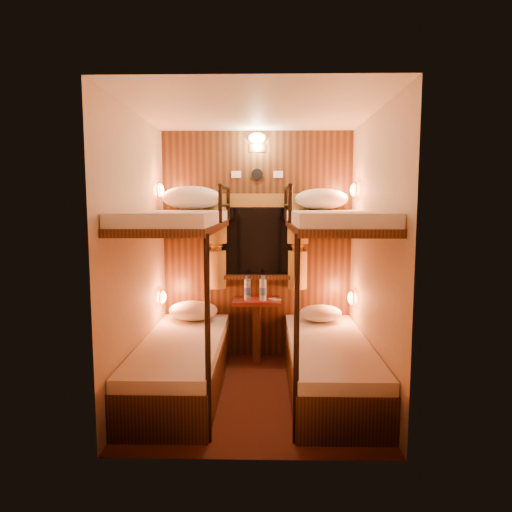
{
  "coord_description": "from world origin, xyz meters",
  "views": [
    {
      "loc": [
        0.09,
        -3.82,
        1.64
      ],
      "look_at": [
        0.01,
        0.15,
        1.19
      ],
      "focal_mm": 32.0,
      "sensor_mm": 36.0,
      "label": 1
    }
  ],
  "objects_px": {
    "bottle_left": "(248,290)",
    "table": "(257,322)",
    "bottle_right": "(263,290)",
    "bunk_right": "(329,329)",
    "bunk_left": "(181,328)"
  },
  "relations": [
    {
      "from": "bunk_right",
      "to": "table",
      "type": "xyz_separation_m",
      "value": [
        -0.65,
        0.78,
        -0.14
      ]
    },
    {
      "from": "bunk_right",
      "to": "bunk_left",
      "type": "bearing_deg",
      "value": 180.0
    },
    {
      "from": "bunk_right",
      "to": "bottle_right",
      "type": "distance_m",
      "value": 0.95
    },
    {
      "from": "bunk_left",
      "to": "bunk_right",
      "type": "relative_size",
      "value": 1.0
    },
    {
      "from": "bunk_left",
      "to": "bottle_left",
      "type": "bearing_deg",
      "value": 53.0
    },
    {
      "from": "bunk_left",
      "to": "table",
      "type": "xyz_separation_m",
      "value": [
        0.65,
        0.78,
        -0.14
      ]
    },
    {
      "from": "bunk_left",
      "to": "bottle_left",
      "type": "height_order",
      "value": "bunk_left"
    },
    {
      "from": "bunk_right",
      "to": "bottle_left",
      "type": "height_order",
      "value": "bunk_right"
    },
    {
      "from": "bottle_left",
      "to": "table",
      "type": "bearing_deg",
      "value": 26.36
    },
    {
      "from": "table",
      "to": "bottle_left",
      "type": "bearing_deg",
      "value": -153.64
    },
    {
      "from": "bottle_right",
      "to": "bunk_right",
      "type": "bearing_deg",
      "value": -50.86
    },
    {
      "from": "bunk_left",
      "to": "bottle_left",
      "type": "xyz_separation_m",
      "value": [
        0.55,
        0.73,
        0.2
      ]
    },
    {
      "from": "bunk_left",
      "to": "table",
      "type": "relative_size",
      "value": 2.9
    },
    {
      "from": "table",
      "to": "bottle_left",
      "type": "height_order",
      "value": "bottle_left"
    },
    {
      "from": "table",
      "to": "bottle_right",
      "type": "distance_m",
      "value": 0.36
    }
  ]
}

